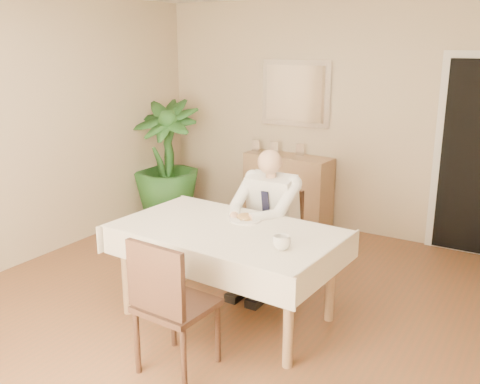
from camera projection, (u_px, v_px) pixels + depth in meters
The scene contains 16 objects.
room at pixel (216, 158), 3.97m from camera, with size 5.00×5.02×2.60m.
mirror at pixel (296, 93), 6.20m from camera, with size 0.86×0.04×0.76m.
dining_table at pixel (227, 238), 4.12m from camera, with size 1.77×1.11×0.75m.
chair_far at pixel (278, 229), 4.89m from camera, with size 0.43×0.43×0.84m.
chair_near at pixel (168, 300), 3.42m from camera, with size 0.47×0.47×0.95m.
seated_man at pixel (264, 215), 4.60m from camera, with size 0.48×0.72×1.24m.
plate at pixel (245, 219), 4.27m from camera, with size 0.26×0.26×0.02m, color white.
food at pixel (245, 217), 4.26m from camera, with size 0.14×0.14×0.06m, color brown.
knife at pixel (246, 220), 4.19m from camera, with size 0.01×0.01×0.13m, color silver.
fork at pixel (237, 219), 4.23m from camera, with size 0.01×0.01×0.13m, color silver.
coffee_mug at pixel (282, 243), 3.67m from camera, with size 0.12×0.12×0.10m, color white.
sideboard at pixel (287, 190), 6.38m from camera, with size 1.05×0.36×0.84m, color #956F49.
photo_frame_left at pixel (256, 146), 6.48m from camera, with size 0.10×0.02×0.14m, color silver.
photo_frame_center at pixel (274, 148), 6.36m from camera, with size 0.10×0.02×0.14m, color silver.
photo_frame_right at pixel (300, 150), 6.25m from camera, with size 0.10×0.02×0.14m, color silver.
potted_palm at pixel (166, 160), 6.57m from camera, with size 0.81×0.81×1.45m, color #1E4C1B.
Camera 1 is at (2.17, -3.23, 2.13)m, focal length 40.00 mm.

